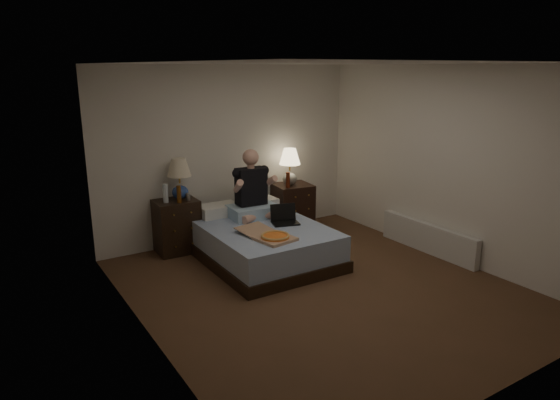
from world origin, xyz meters
TOP-DOWN VIEW (x-y plane):
  - floor at (0.00, 0.00)m, footprint 4.00×4.50m
  - ceiling at (0.00, 0.00)m, footprint 4.00×4.50m
  - wall_back at (0.00, 2.25)m, footprint 4.00×0.00m
  - wall_front at (0.00, -2.25)m, footprint 4.00×0.00m
  - wall_left at (-2.00, 0.00)m, footprint 0.00×4.50m
  - wall_right at (2.00, 0.00)m, footprint 0.00×4.50m
  - bed at (-0.13, 1.14)m, footprint 1.44×1.90m
  - nightstand_left at (-0.95, 2.05)m, footprint 0.57×0.52m
  - nightstand_right at (0.92, 1.99)m, footprint 0.61×0.56m
  - lamp_left at (-0.87, 2.05)m, footprint 0.40×0.40m
  - lamp_right at (0.87, 1.99)m, footprint 0.36×0.36m
  - water_bottle at (-1.10, 1.99)m, footprint 0.07×0.07m
  - soda_can at (-0.80, 1.94)m, footprint 0.07×0.07m
  - beer_bottle_left at (-0.95, 1.88)m, footprint 0.06×0.06m
  - beer_bottle_right at (0.76, 1.87)m, footprint 0.06×0.06m
  - person at (-0.03, 1.55)m, footprint 0.69×0.55m
  - laptop at (0.17, 1.03)m, footprint 0.41×0.37m
  - pizza_box at (-0.28, 0.57)m, footprint 0.52×0.82m
  - radiator at (1.93, 0.17)m, footprint 0.10×1.60m

SIDE VIEW (x-z plane):
  - floor at x=0.00m, z-range 0.00..0.00m
  - radiator at x=1.93m, z-range 0.00..0.40m
  - bed at x=-0.13m, z-range 0.00..0.47m
  - nightstand_right at x=0.92m, z-range 0.00..0.72m
  - nightstand_left at x=-0.95m, z-range 0.00..0.73m
  - pizza_box at x=-0.28m, z-range 0.47..0.55m
  - laptop at x=0.17m, z-range 0.47..0.71m
  - soda_can at x=-0.80m, z-range 0.73..0.83m
  - beer_bottle_right at x=0.76m, z-range 0.72..0.95m
  - beer_bottle_left at x=-0.95m, z-range 0.73..0.96m
  - water_bottle at x=-1.10m, z-range 0.73..0.98m
  - person at x=-0.03m, z-range 0.47..1.40m
  - lamp_right at x=0.87m, z-range 0.72..1.28m
  - lamp_left at x=-0.87m, z-range 0.73..1.29m
  - wall_back at x=0.00m, z-range 0.00..2.50m
  - wall_front at x=0.00m, z-range 0.00..2.50m
  - wall_left at x=-2.00m, z-range 0.00..2.50m
  - wall_right at x=2.00m, z-range 0.00..2.50m
  - ceiling at x=0.00m, z-range 2.50..2.50m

